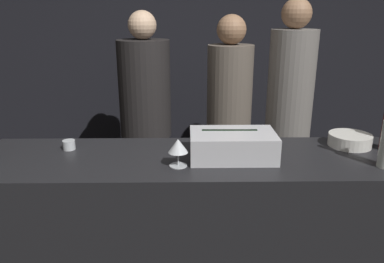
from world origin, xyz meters
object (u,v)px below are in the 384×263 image
Objects in this scene: bowl_white at (350,140)px; person_grey_polo at (229,119)px; person_blond_tee at (146,115)px; candle_votive at (69,145)px; person_in_hoodie at (289,112)px; wine_glass at (178,147)px; ice_bin_with_bottles at (232,144)px.

person_grey_polo is (-0.54, 0.88, -0.14)m from bowl_white.
candle_votive is at bearing -0.05° from person_blond_tee.
person_in_hoodie is 1.06× the size of person_grey_polo.
person_grey_polo reaches higher than wine_glass.
person_blond_tee is at bearing 114.88° from ice_bin_with_bottles.
person_blond_tee is (-0.54, 1.17, -0.17)m from ice_bin_with_bottles.
bowl_white is 1.67× the size of wine_glass.
ice_bin_with_bottles is 1.86× the size of bowl_white.
ice_bin_with_bottles is 0.23× the size of person_blond_tee.
person_in_hoodie is at bearing 96.25° from bowl_white.
wine_glass is at bearing -158.67° from ice_bin_with_bottles.
person_in_hoodie reaches higher than candle_votive.
ice_bin_with_bottles reaches higher than bowl_white.
wine_glass reaches higher than candle_votive.
bowl_white is at bearing 81.54° from person_grey_polo.
ice_bin_with_bottles is at bearing 39.86° from person_blond_tee.
ice_bin_with_bottles reaches higher than candle_votive.
bowl_white is at bearing 16.00° from wine_glass.
bowl_white is 0.12× the size of person_blond_tee.
ice_bin_with_bottles is at bearing 44.46° from person_grey_polo.
person_in_hoodie is at bearing 61.62° from ice_bin_with_bottles.
candle_votive is at bearing 171.39° from ice_bin_with_bottles.
person_in_hoodie is at bearing 32.95° from candle_votive.
person_in_hoodie is 1.10m from person_blond_tee.
wine_glass is (-0.90, -0.26, 0.06)m from bowl_white.
person_in_hoodie is at bearing 54.13° from wine_glass.
wine_glass is 1.21m from person_grey_polo.
bowl_white is (0.64, 0.16, -0.03)m from ice_bin_with_bottles.
candle_votive is 1.63m from person_in_hoodie.
candle_votive is 1.09m from person_blond_tee.
candle_votive is at bearing 175.17° from person_in_hoodie.
person_in_hoodie reaches higher than ice_bin_with_bottles.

